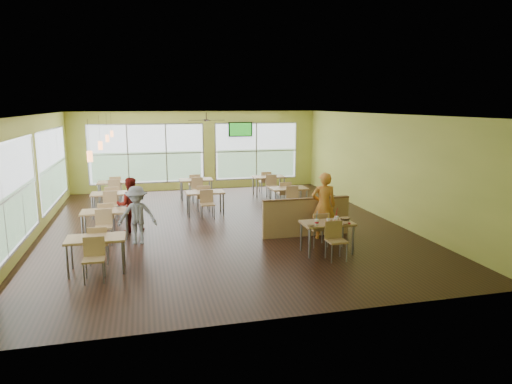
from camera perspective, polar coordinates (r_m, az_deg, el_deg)
room at (r=13.03m, az=-4.30°, el=2.58°), size 12.00×12.04×3.20m
window_bays at (r=15.93m, az=-15.64°, el=3.29°), size 9.24×10.24×2.38m
main_table at (r=10.94m, az=8.89°, el=-4.34°), size 1.22×1.52×0.87m
half_wall_divider at (r=12.27m, az=6.26°, el=-3.10°), size 2.40×0.14×1.04m
dining_tables at (r=14.75m, az=-9.39°, el=-0.37°), size 6.92×8.72×0.87m
pendant_lights at (r=13.47m, az=-18.47°, el=5.98°), size 0.11×7.31×0.86m
ceiling_fan at (r=15.87m, az=-6.22°, el=8.93°), size 1.25×1.25×0.29m
tv_backwall at (r=19.05m, az=-1.96°, el=7.83°), size 1.00×0.07×0.60m
man_plaid at (r=12.03m, az=8.47°, el=-1.71°), size 0.72×0.56×1.76m
patron_maroon at (r=13.01m, az=-15.45°, el=-1.56°), size 0.79×0.64×1.52m
patron_grey at (r=11.86m, az=-14.62°, el=-2.81°), size 1.02×0.67×1.48m
cup_blue at (r=10.58m, az=7.59°, el=-3.75°), size 0.10×0.10×0.37m
cup_yellow at (r=10.72m, az=9.03°, el=-3.62°), size 0.10×0.10×0.35m
cup_red_near at (r=10.79m, az=9.96°, el=-3.54°), size 0.10×0.10×0.36m
cup_red_far at (r=10.93m, az=10.04°, el=-3.34°), size 0.10×0.10×0.38m
food_basket at (r=11.19m, az=11.06°, el=-3.28°), size 0.24×0.24×0.05m
ketchup_cup at (r=10.83m, az=11.59°, el=-3.86°), size 0.07×0.07×0.03m
wrapper_left at (r=10.51m, az=6.84°, el=-4.13°), size 0.20×0.19×0.04m
wrapper_mid at (r=10.99m, az=9.02°, el=-3.50°), size 0.26×0.24×0.05m
wrapper_right at (r=10.78m, az=11.12°, el=-3.90°), size 0.16×0.15×0.04m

